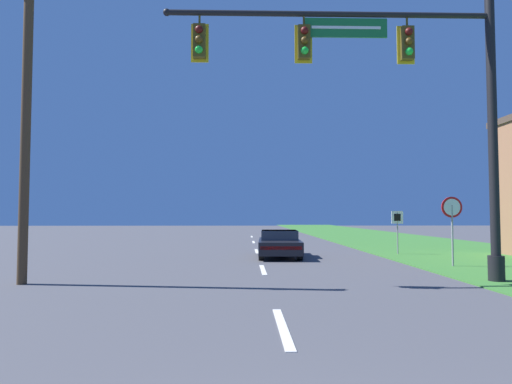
# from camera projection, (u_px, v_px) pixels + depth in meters

# --- Properties ---
(grass_verge_right) EXTENTS (10.00, 110.00, 0.04)m
(grass_verge_right) POSITION_uv_depth(u_px,v_px,m) (404.00, 242.00, 31.84)
(grass_verge_right) COLOR #38752D
(grass_verge_right) RESTS_ON ground
(road_center_line) EXTENTS (0.16, 34.80, 0.01)m
(road_center_line) POSITION_uv_depth(u_px,v_px,m) (257.00, 251.00, 23.59)
(road_center_line) COLOR silver
(road_center_line) RESTS_ON ground
(signal_mast) EXTENTS (9.56, 0.47, 8.43)m
(signal_mast) POSITION_uv_depth(u_px,v_px,m) (404.00, 93.00, 12.90)
(signal_mast) COLOR black
(signal_mast) RESTS_ON grass_verge_right
(car_ahead) EXTENTS (2.01, 4.52, 1.19)m
(car_ahead) POSITION_uv_depth(u_px,v_px,m) (279.00, 243.00, 20.44)
(car_ahead) COLOR black
(car_ahead) RESTS_ON ground
(stop_sign) EXTENTS (0.76, 0.07, 2.50)m
(stop_sign) POSITION_uv_depth(u_px,v_px,m) (452.00, 215.00, 16.54)
(stop_sign) COLOR gray
(stop_sign) RESTS_ON grass_verge_right
(route_sign_post) EXTENTS (0.55, 0.06, 2.03)m
(route_sign_post) POSITION_uv_depth(u_px,v_px,m) (397.00, 222.00, 21.63)
(route_sign_post) COLOR gray
(route_sign_post) RESTS_ON grass_verge_right
(utility_pole_near) EXTENTS (1.80, 0.26, 9.70)m
(utility_pole_near) POSITION_uv_depth(u_px,v_px,m) (26.00, 102.00, 12.61)
(utility_pole_near) COLOR #4C3823
(utility_pole_near) RESTS_ON ground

